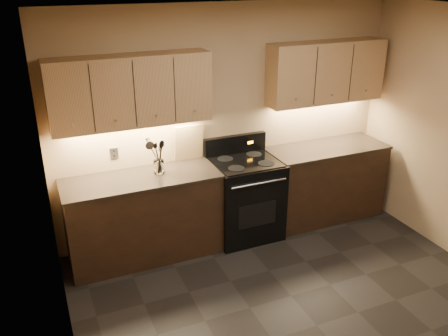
# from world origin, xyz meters

# --- Properties ---
(floor) EXTENTS (4.00, 4.00, 0.00)m
(floor) POSITION_xyz_m (0.00, 0.00, 0.00)
(floor) COLOR black
(floor) RESTS_ON ground
(ceiling) EXTENTS (4.00, 4.00, 0.00)m
(ceiling) POSITION_xyz_m (0.00, 0.00, 2.60)
(ceiling) COLOR silver
(ceiling) RESTS_ON wall_back
(wall_back) EXTENTS (4.00, 0.04, 2.60)m
(wall_back) POSITION_xyz_m (0.00, 2.00, 1.30)
(wall_back) COLOR tan
(wall_back) RESTS_ON ground
(wall_left) EXTENTS (0.04, 4.00, 2.60)m
(wall_left) POSITION_xyz_m (-2.00, 0.00, 1.30)
(wall_left) COLOR tan
(wall_left) RESTS_ON ground
(counter_left) EXTENTS (1.62, 0.62, 0.93)m
(counter_left) POSITION_xyz_m (-1.10, 1.70, 0.47)
(counter_left) COLOR black
(counter_left) RESTS_ON ground
(counter_right) EXTENTS (1.46, 0.62, 0.93)m
(counter_right) POSITION_xyz_m (1.18, 1.70, 0.47)
(counter_right) COLOR black
(counter_right) RESTS_ON ground
(stove) EXTENTS (0.76, 0.68, 1.14)m
(stove) POSITION_xyz_m (0.08, 1.68, 0.48)
(stove) COLOR black
(stove) RESTS_ON ground
(upper_cab_left) EXTENTS (1.60, 0.30, 0.70)m
(upper_cab_left) POSITION_xyz_m (-1.10, 1.85, 1.80)
(upper_cab_left) COLOR tan
(upper_cab_left) RESTS_ON wall_back
(upper_cab_right) EXTENTS (1.44, 0.30, 0.70)m
(upper_cab_right) POSITION_xyz_m (1.18, 1.85, 1.80)
(upper_cab_right) COLOR tan
(upper_cab_right) RESTS_ON wall_back
(outlet_plate) EXTENTS (0.08, 0.01, 0.12)m
(outlet_plate) POSITION_xyz_m (-1.30, 1.99, 1.12)
(outlet_plate) COLOR #B2B5BA
(outlet_plate) RESTS_ON wall_back
(utensil_crock) EXTENTS (0.13, 0.13, 0.14)m
(utensil_crock) POSITION_xyz_m (-0.89, 1.74, 0.99)
(utensil_crock) COLOR white
(utensil_crock) RESTS_ON counter_left
(cutting_board) EXTENTS (0.33, 0.09, 0.41)m
(cutting_board) POSITION_xyz_m (-0.48, 1.96, 1.13)
(cutting_board) COLOR tan
(cutting_board) RESTS_ON counter_left
(wooden_spoon) EXTENTS (0.13, 0.10, 0.30)m
(wooden_spoon) POSITION_xyz_m (-0.92, 1.73, 1.09)
(wooden_spoon) COLOR tan
(wooden_spoon) RESTS_ON utensil_crock
(black_spoon) EXTENTS (0.11, 0.11, 0.35)m
(black_spoon) POSITION_xyz_m (-0.89, 1.76, 1.12)
(black_spoon) COLOR black
(black_spoon) RESTS_ON utensil_crock
(black_turner) EXTENTS (0.15, 0.11, 0.35)m
(black_turner) POSITION_xyz_m (-0.88, 1.73, 1.12)
(black_turner) COLOR black
(black_turner) RESTS_ON utensil_crock
(steel_spatula) EXTENTS (0.23, 0.16, 0.40)m
(steel_spatula) POSITION_xyz_m (-0.85, 1.76, 1.14)
(steel_spatula) COLOR silver
(steel_spatula) RESTS_ON utensil_crock
(steel_skimmer) EXTENTS (0.22, 0.10, 0.36)m
(steel_skimmer) POSITION_xyz_m (-0.85, 1.73, 1.12)
(steel_skimmer) COLOR silver
(steel_skimmer) RESTS_ON utensil_crock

